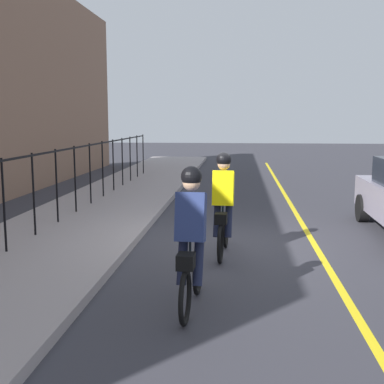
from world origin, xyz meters
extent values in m
plane|color=#34333B|center=(0.00, 0.00, 0.00)|extent=(80.00, 80.00, 0.00)
cube|color=yellow|center=(0.00, -1.60, 0.00)|extent=(36.00, 0.12, 0.01)
cube|color=gray|center=(0.00, 3.40, 0.07)|extent=(40.00, 3.20, 0.15)
cylinder|color=black|center=(-1.46, 3.80, 0.95)|extent=(0.04, 0.04, 1.60)
cylinder|color=black|center=(-0.23, 3.80, 0.95)|extent=(0.04, 0.04, 1.60)
cylinder|color=black|center=(1.00, 3.80, 0.95)|extent=(0.04, 0.04, 1.60)
cylinder|color=black|center=(2.23, 3.80, 0.95)|extent=(0.04, 0.04, 1.60)
cylinder|color=black|center=(3.46, 3.80, 0.95)|extent=(0.04, 0.04, 1.60)
cylinder|color=black|center=(4.69, 3.80, 0.95)|extent=(0.04, 0.04, 1.60)
cylinder|color=black|center=(5.92, 3.80, 0.95)|extent=(0.04, 0.04, 1.60)
cylinder|color=black|center=(7.15, 3.80, 0.95)|extent=(0.04, 0.04, 1.60)
cylinder|color=black|center=(8.38, 3.80, 0.95)|extent=(0.04, 0.04, 1.60)
cylinder|color=black|center=(9.61, 3.80, 0.95)|extent=(0.04, 0.04, 1.60)
cylinder|color=black|center=(10.84, 3.80, 0.95)|extent=(0.04, 0.04, 1.60)
cube|color=black|center=(1.00, 3.80, 1.70)|extent=(19.68, 0.04, 0.04)
torus|color=black|center=(-0.25, 0.09, 0.33)|extent=(0.66, 0.10, 0.66)
torus|color=black|center=(-1.30, 0.15, 0.33)|extent=(0.66, 0.10, 0.66)
cube|color=black|center=(-0.78, 0.12, 0.58)|extent=(0.93, 0.09, 0.24)
cylinder|color=black|center=(-0.93, 0.13, 0.73)|extent=(0.03, 0.03, 0.35)
cube|color=yellow|center=(-0.88, 0.13, 1.21)|extent=(0.36, 0.38, 0.63)
sphere|color=tan|center=(-0.83, 0.13, 1.62)|extent=(0.22, 0.22, 0.22)
sphere|color=black|center=(-0.83, 0.13, 1.70)|extent=(0.26, 0.26, 0.26)
cylinder|color=#191E38|center=(-0.89, 0.23, 0.68)|extent=(0.34, 0.14, 0.65)
cylinder|color=#191E38|center=(-0.90, 0.03, 0.68)|extent=(0.34, 0.14, 0.65)
cube|color=black|center=(-1.25, 0.15, 0.75)|extent=(0.25, 0.21, 0.18)
torus|color=black|center=(-2.81, 0.41, 0.33)|extent=(0.66, 0.10, 0.66)
torus|color=black|center=(-3.86, 0.47, 0.33)|extent=(0.66, 0.10, 0.66)
cube|color=black|center=(-3.34, 0.44, 0.58)|extent=(0.93, 0.09, 0.24)
cylinder|color=black|center=(-3.49, 0.44, 0.73)|extent=(0.03, 0.03, 0.35)
cube|color=navy|center=(-3.44, 0.44, 1.21)|extent=(0.36, 0.38, 0.63)
sphere|color=tan|center=(-3.39, 0.44, 1.62)|extent=(0.22, 0.22, 0.22)
sphere|color=black|center=(-3.39, 0.44, 1.70)|extent=(0.26, 0.26, 0.26)
cylinder|color=#191E38|center=(-3.45, 0.54, 0.68)|extent=(0.34, 0.14, 0.65)
cylinder|color=#191E38|center=(-3.46, 0.34, 0.68)|extent=(0.34, 0.14, 0.65)
cube|color=black|center=(-3.81, 0.46, 0.75)|extent=(0.25, 0.21, 0.18)
cylinder|color=black|center=(2.42, -3.03, 0.32)|extent=(0.64, 0.23, 0.64)
camera|label=1|loc=(-9.41, -0.14, 2.40)|focal=46.76mm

